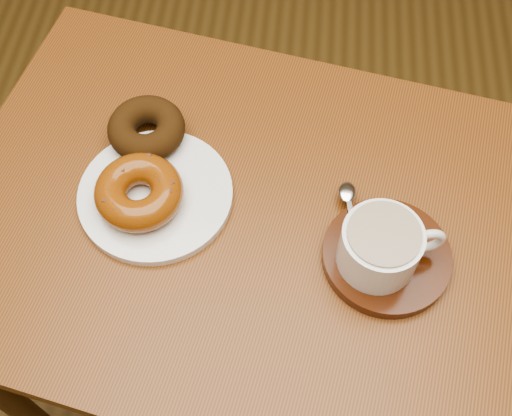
# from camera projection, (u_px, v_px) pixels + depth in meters

# --- Properties ---
(cafe_table) EXTENTS (0.91, 0.75, 0.76)m
(cafe_table) POSITION_uv_depth(u_px,v_px,m) (243.00, 254.00, 0.97)
(cafe_table) COLOR brown
(cafe_table) RESTS_ON ground
(donut_plate) EXTENTS (0.28, 0.28, 0.01)m
(donut_plate) POSITION_uv_depth(u_px,v_px,m) (156.00, 195.00, 0.88)
(donut_plate) COLOR white
(donut_plate) RESTS_ON cafe_table
(donut_cinnamon) EXTENTS (0.13, 0.13, 0.04)m
(donut_cinnamon) POSITION_uv_depth(u_px,v_px,m) (146.00, 128.00, 0.90)
(donut_cinnamon) COLOR #321D0A
(donut_cinnamon) RESTS_ON donut_plate
(donut_caramel) EXTENTS (0.16, 0.16, 0.04)m
(donut_caramel) POSITION_uv_depth(u_px,v_px,m) (139.00, 192.00, 0.85)
(donut_caramel) COLOR brown
(donut_caramel) RESTS_ON donut_plate
(saucer) EXTENTS (0.22, 0.22, 0.02)m
(saucer) POSITION_uv_depth(u_px,v_px,m) (386.00, 256.00, 0.83)
(saucer) COLOR #3A1707
(saucer) RESTS_ON cafe_table
(coffee_cup) EXTENTS (0.13, 0.10, 0.07)m
(coffee_cup) POSITION_uv_depth(u_px,v_px,m) (381.00, 246.00, 0.79)
(coffee_cup) COLOR white
(coffee_cup) RESTS_ON saucer
(teaspoon) EXTENTS (0.03, 0.11, 0.01)m
(teaspoon) POSITION_uv_depth(u_px,v_px,m) (348.00, 198.00, 0.86)
(teaspoon) COLOR silver
(teaspoon) RESTS_ON saucer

